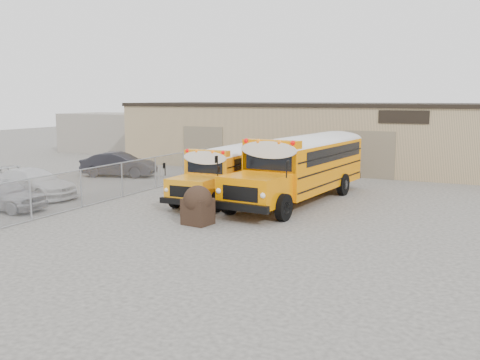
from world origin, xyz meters
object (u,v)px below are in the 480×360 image
at_px(tarp_bundle, 198,205).
at_px(car_silver, 2,194).
at_px(school_bus_right, 349,151).
at_px(school_bus_left, 273,156).
at_px(car_white, 34,183).
at_px(car_dark, 119,164).

bearing_deg(tarp_bundle, car_silver, -171.71).
bearing_deg(car_silver, school_bus_right, -40.65).
relative_size(school_bus_left, car_white, 1.81).
bearing_deg(school_bus_right, car_dark, -163.63).
distance_m(school_bus_right, car_dark, 14.67).
xyz_separation_m(car_silver, car_white, (-1.07, 2.89, -0.00)).
bearing_deg(school_bus_left, car_silver, -121.20).
bearing_deg(car_dark, car_silver, 173.24).
xyz_separation_m(school_bus_right, car_dark, (-14.04, -4.12, -1.11)).
distance_m(tarp_bundle, car_dark, 14.69).
bearing_deg(car_dark, school_bus_right, -90.15).
relative_size(school_bus_right, car_silver, 2.62).
height_order(school_bus_right, car_dark, school_bus_right).
xyz_separation_m(tarp_bundle, car_silver, (-9.46, -1.38, -0.08)).
height_order(school_bus_left, car_dark, school_bus_left).
bearing_deg(car_white, school_bus_right, -42.45).
height_order(tarp_bundle, car_dark, tarp_bundle).
relative_size(tarp_bundle, car_dark, 0.33).
bearing_deg(car_white, car_silver, -154.22).
bearing_deg(car_silver, car_white, 19.01).
height_order(school_bus_left, car_white, school_bus_left).
xyz_separation_m(tarp_bundle, car_dark, (-11.31, 9.37, -0.03)).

